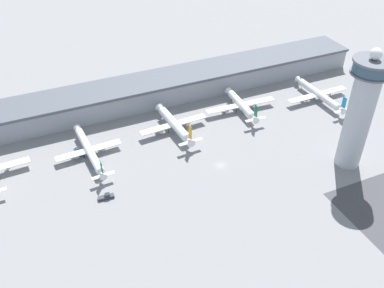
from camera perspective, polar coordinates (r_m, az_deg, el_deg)
name	(u,v)px	position (r m, az deg, el deg)	size (l,w,h in m)	color
ground_plane	(220,165)	(204.35, 3.81, -2.85)	(1000.00, 1000.00, 0.00)	gray
terminal_building	(167,87)	(253.58, -3.39, 7.59)	(245.12, 25.00, 13.82)	#9399A3
control_tower	(361,110)	(202.26, 21.57, 4.25)	(17.06, 17.06, 58.77)	#ADB2BC
airplane_gate_bravo	(89,150)	(212.69, -13.55, -0.84)	(32.39, 44.94, 11.89)	white
airplane_gate_charlie	(174,124)	(224.14, -2.39, 2.66)	(37.35, 39.13, 14.37)	silver
airplane_gate_delta	(241,105)	(242.48, 6.58, 5.21)	(41.79, 35.39, 13.27)	white
airplane_gate_echo	(319,94)	(262.20, 16.54, 6.37)	(40.11, 42.49, 12.61)	silver
service_truck_catering	(106,197)	(190.05, -11.36, -6.93)	(7.09, 2.69, 2.47)	black
service_truck_fuel	(95,164)	(208.62, -12.84, -2.56)	(2.83, 6.12, 2.75)	black
service_truck_baggage	(79,151)	(218.49, -14.87, -0.94)	(4.21, 7.04, 2.43)	black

